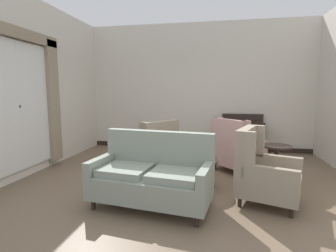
# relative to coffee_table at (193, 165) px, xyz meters

# --- Properties ---
(ground) EXTENTS (8.91, 8.91, 0.00)m
(ground) POSITION_rel_coffee_table_xyz_m (-0.16, -0.25, -0.38)
(ground) COLOR brown
(wall_back) EXTENTS (6.17, 0.08, 3.39)m
(wall_back) POSITION_rel_coffee_table_xyz_m (-0.16, 2.94, 1.32)
(wall_back) COLOR silver
(wall_back) RESTS_ON ground
(wall_left) EXTENTS (0.08, 4.46, 3.39)m
(wall_left) POSITION_rel_coffee_table_xyz_m (-3.17, 0.71, 1.32)
(wall_left) COLOR silver
(wall_left) RESTS_ON ground
(baseboard_back) EXTENTS (6.01, 0.03, 0.12)m
(baseboard_back) POSITION_rel_coffee_table_xyz_m (-0.16, 2.88, -0.32)
(baseboard_back) COLOR black
(baseboard_back) RESTS_ON ground
(window_with_curtains) EXTENTS (0.12, 2.15, 2.58)m
(window_with_curtains) POSITION_rel_coffee_table_xyz_m (-3.08, -0.15, 1.10)
(window_with_curtains) COLOR silver
(coffee_table) EXTENTS (0.81, 0.81, 0.47)m
(coffee_table) POSITION_rel_coffee_table_xyz_m (0.00, 0.00, 0.00)
(coffee_table) COLOR black
(coffee_table) RESTS_ON ground
(porcelain_vase) EXTENTS (0.16, 0.16, 0.31)m
(porcelain_vase) POSITION_rel_coffee_table_xyz_m (0.01, 0.03, 0.22)
(porcelain_vase) COLOR #4C7A66
(porcelain_vase) RESTS_ON coffee_table
(settee) EXTENTS (1.72, 0.99, 1.02)m
(settee) POSITION_rel_coffee_table_xyz_m (-0.49, -0.82, 0.04)
(settee) COLOR gray
(settee) RESTS_ON ground
(armchair_far_left) EXTENTS (1.15, 1.16, 1.00)m
(armchair_far_left) POSITION_rel_coffee_table_xyz_m (-0.92, 1.01, 0.05)
(armchair_far_left) COLOR gray
(armchair_far_left) RESTS_ON ground
(armchair_near_window) EXTENTS (1.13, 1.13, 1.06)m
(armchair_near_window) POSITION_rel_coffee_table_xyz_m (0.74, 1.02, 0.07)
(armchair_near_window) COLOR tan
(armchair_near_window) RESTS_ON ground
(armchair_back_corner) EXTENTS (1.02, 1.02, 1.07)m
(armchair_back_corner) POSITION_rel_coffee_table_xyz_m (1.04, -0.40, 0.07)
(armchair_back_corner) COLOR gray
(armchair_back_corner) RESTS_ON ground
(side_table) EXTENTS (0.48, 0.48, 0.69)m
(side_table) POSITION_rel_coffee_table_xyz_m (1.37, 0.37, 0.03)
(side_table) COLOR black
(side_table) RESTS_ON ground
(sideboard) EXTENTS (1.04, 0.36, 1.00)m
(sideboard) POSITION_rel_coffee_table_xyz_m (1.02, 2.64, 0.09)
(sideboard) COLOR black
(sideboard) RESTS_ON ground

